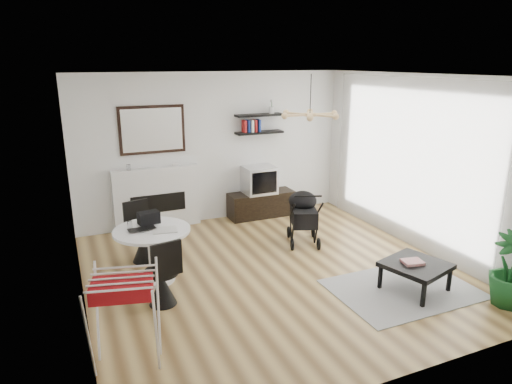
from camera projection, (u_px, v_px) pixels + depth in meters
name	position (u px, v px, depth m)	size (l,w,h in m)	color
floor	(273.00, 272.00, 6.46)	(5.00, 5.00, 0.00)	brown
ceiling	(275.00, 75.00, 5.71)	(5.00, 5.00, 0.00)	white
wall_back	(214.00, 148.00, 8.28)	(5.00, 5.00, 0.00)	white
wall_left	(73.00, 202.00, 5.12)	(5.00, 5.00, 0.00)	white
wall_right	(419.00, 163.00, 7.04)	(5.00, 5.00, 0.00)	white
sheer_curtain	(405.00, 161.00, 7.18)	(0.04, 3.60, 2.60)	white
fireplace	(157.00, 191.00, 7.98)	(1.50, 0.17, 2.16)	white
shelf_lower	(259.00, 132.00, 8.42)	(0.90, 0.25, 0.04)	black
shelf_upper	(259.00, 115.00, 8.34)	(0.90, 0.25, 0.04)	black
pendant_lamp	(310.00, 115.00, 6.39)	(0.90, 0.90, 0.10)	tan
tv_console	(261.00, 204.00, 8.71)	(1.26, 0.44, 0.47)	black
crt_tv	(259.00, 180.00, 8.56)	(0.58, 0.51, 0.51)	silver
dining_table	(153.00, 247.00, 6.08)	(1.01, 1.01, 0.74)	white
laptop	(143.00, 231.00, 5.92)	(0.36, 0.23, 0.03)	black
black_bag	(149.00, 218.00, 6.20)	(0.28, 0.17, 0.17)	black
newspaper	(165.00, 230.00, 5.97)	(0.31, 0.26, 0.01)	white
drinking_glass	(130.00, 225.00, 6.02)	(0.06, 0.06, 0.10)	white
chair_far	(143.00, 243.00, 6.75)	(0.45, 0.47, 0.90)	black
chair_near	(163.00, 284.00, 5.52)	(0.43, 0.45, 0.87)	black
drying_rack	(125.00, 319.00, 4.35)	(0.77, 0.73, 0.96)	white
stroller	(303.00, 219.00, 7.43)	(0.70, 0.85, 0.93)	black
rug	(403.00, 289.00, 5.96)	(1.82, 1.31, 0.01)	#ADADAD
coffee_table	(416.00, 266.00, 5.85)	(0.89, 0.89, 0.37)	black
magazines	(413.00, 262.00, 5.83)	(0.25, 0.20, 0.04)	#B82E31
potted_plant	(512.00, 270.00, 5.47)	(0.52, 0.52, 0.92)	#175320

